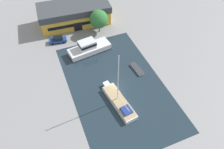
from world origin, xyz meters
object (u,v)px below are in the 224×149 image
object	(u,v)px
parked_car	(58,40)
sailboat_moored	(119,102)
quay_tree_near_building	(99,19)
motor_cruiser	(89,48)
small_dinghy	(137,69)
warehouse_building	(74,14)

from	to	relation	value
parked_car	sailboat_moored	distance (m)	25.49
quay_tree_near_building	motor_cruiser	bearing A→B (deg)	-127.08
parked_car	small_dinghy	size ratio (longest dim) A/B	1.10
motor_cruiser	small_dinghy	xyz separation A→B (m)	(8.60, -10.37, -0.99)
warehouse_building	motor_cruiser	world-z (taller)	warehouse_building
small_dinghy	quay_tree_near_building	bearing A→B (deg)	-85.17
warehouse_building	small_dinghy	world-z (taller)	warehouse_building
warehouse_building	quay_tree_near_building	bearing A→B (deg)	-49.34
sailboat_moored	motor_cruiser	distance (m)	17.64
quay_tree_near_building	parked_car	bearing A→B (deg)	-178.64
quay_tree_near_building	parked_car	world-z (taller)	quay_tree_near_building
small_dinghy	motor_cruiser	bearing A→B (deg)	-56.00
quay_tree_near_building	small_dinghy	xyz separation A→B (m)	(3.23, -17.46, -3.80)
parked_car	motor_cruiser	size ratio (longest dim) A/B	0.43
quay_tree_near_building	sailboat_moored	bearing A→B (deg)	-100.58
motor_cruiser	sailboat_moored	bearing A→B (deg)	174.88
warehouse_building	quay_tree_near_building	world-z (taller)	quay_tree_near_building
quay_tree_near_building	sailboat_moored	distance (m)	25.38
sailboat_moored	small_dinghy	xyz separation A→B (m)	(7.85, 7.25, -0.33)
parked_car	sailboat_moored	bearing A→B (deg)	-153.86
quay_tree_near_building	sailboat_moored	xyz separation A→B (m)	(-4.62, -24.71, -3.47)
parked_car	sailboat_moored	world-z (taller)	sailboat_moored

